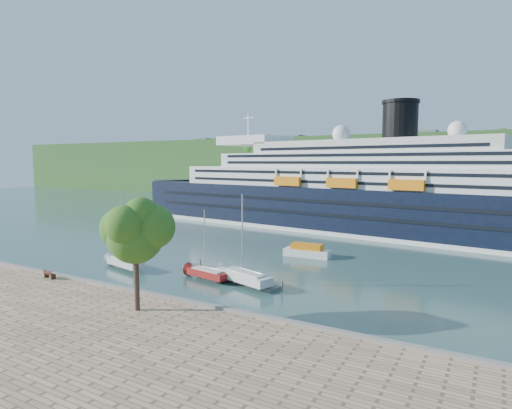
{
  "coord_description": "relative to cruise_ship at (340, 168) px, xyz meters",
  "views": [
    {
      "loc": [
        34.33,
        -30.98,
        14.19
      ],
      "look_at": [
        -0.49,
        30.0,
        7.19
      ],
      "focal_mm": 30.0,
      "sensor_mm": 36.0,
      "label": 1
    }
  ],
  "objects": [
    {
      "name": "ground",
      "position": [
        -5.47,
        -54.89,
        -12.9
      ],
      "size": [
        400.0,
        400.0,
        0.0
      ],
      "primitive_type": "plane",
      "color": "#315854",
      "rests_on": "ground"
    },
    {
      "name": "far_hillside",
      "position": [
        -5.47,
        90.11,
        -0.9
      ],
      "size": [
        400.0,
        50.0,
        24.0
      ],
      "primitive_type": "cube",
      "color": "#285020",
      "rests_on": "ground"
    },
    {
      "name": "quay_coping",
      "position": [
        -5.47,
        -55.09,
        -11.75
      ],
      "size": [
        220.0,
        0.5,
        0.3
      ],
      "primitive_type": "cube",
      "color": "slate",
      "rests_on": "promenade"
    },
    {
      "name": "cruise_ship",
      "position": [
        0.0,
        0.0,
        0.0
      ],
      "size": [
        116.06,
        31.42,
        25.79
      ],
      "primitive_type": null,
      "rotation": [
        0.0,
        0.0,
        -0.13
      ],
      "color": "black",
      "rests_on": "ground"
    },
    {
      "name": "park_bench",
      "position": [
        -15.05,
        -56.25,
        -11.36
      ],
      "size": [
        1.72,
        0.81,
        1.07
      ],
      "primitive_type": null,
      "rotation": [
        0.0,
        0.0,
        -0.07
      ],
      "color": "#4D2416",
      "rests_on": "promenade"
    },
    {
      "name": "promenade_tree",
      "position": [
        1.25,
        -58.92,
        -6.4
      ],
      "size": [
        6.64,
        6.64,
        10.99
      ],
      "primitive_type": null,
      "color": "#285B18",
      "rests_on": "promenade"
    },
    {
      "name": "floating_pontoon",
      "position": [
        0.3,
        -42.97,
        -12.72
      ],
      "size": [
        16.01,
        6.0,
        0.36
      ],
      "primitive_type": null,
      "rotation": [
        0.0,
        0.0,
        -0.26
      ],
      "color": "#66625A",
      "rests_on": "ground"
    },
    {
      "name": "sailboat_white_near",
      "position": [
        -13.68,
        -46.26,
        -8.33
      ],
      "size": [
        7.33,
        3.42,
        9.14
      ],
      "primitive_type": null,
      "rotation": [
        0.0,
        0.0,
        -0.21
      ],
      "color": "silver",
      "rests_on": "ground"
    },
    {
      "name": "sailboat_red",
      "position": [
        -1.13,
        -45.1,
        -8.82
      ],
      "size": [
        6.51,
        2.81,
        8.15
      ],
      "primitive_type": null,
      "rotation": [
        0.0,
        0.0,
        -0.17
      ],
      "color": "maroon",
      "rests_on": "ground"
    },
    {
      "name": "sailboat_white_far",
      "position": [
        4.08,
        -44.89,
        -7.86
      ],
      "size": [
        8.09,
        4.43,
        10.08
      ],
      "primitive_type": null,
      "rotation": [
        0.0,
        0.0,
        -0.31
      ],
      "color": "silver",
      "rests_on": "ground"
    },
    {
      "name": "tender_launch",
      "position": [
        4.16,
        -27.07,
        -11.92
      ],
      "size": [
        7.18,
        2.87,
        1.94
      ],
      "primitive_type": null,
      "rotation": [
        0.0,
        0.0,
        0.07
      ],
      "color": "orange",
      "rests_on": "ground"
    }
  ]
}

